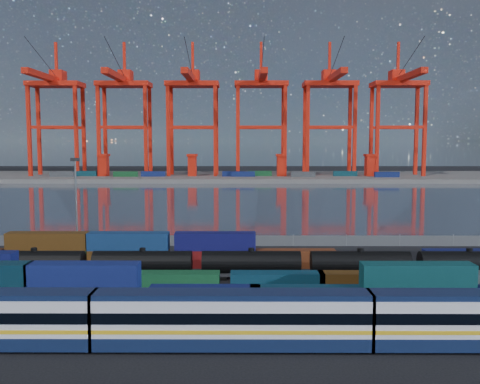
{
  "coord_description": "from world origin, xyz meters",
  "views": [
    {
      "loc": [
        0.45,
        -70.95,
        19.63
      ],
      "look_at": [
        0.0,
        30.0,
        10.0
      ],
      "focal_mm": 40.0,
      "sensor_mm": 36.0,
      "label": 1
    }
  ],
  "objects": [
    {
      "name": "far_quay",
      "position": [
        0.0,
        210.0,
        1.0
      ],
      "size": [
        700.0,
        70.0,
        2.0
      ],
      "primitive_type": "cube",
      "color": "#514F4C",
      "rests_on": "ground"
    },
    {
      "name": "gantry_cranes",
      "position": [
        -7.5,
        203.14,
        42.88
      ],
      "size": [
        201.9,
        51.65,
        69.95
      ],
      "color": "red",
      "rests_on": "ground"
    },
    {
      "name": "ground",
      "position": [
        0.0,
        0.0,
        0.0
      ],
      "size": [
        700.0,
        700.0,
        0.0
      ],
      "primitive_type": "plane",
      "color": "black",
      "rests_on": "ground"
    },
    {
      "name": "container_row_north",
      "position": [
        -5.24,
        11.24,
        2.13
      ],
      "size": [
        142.43,
        2.55,
        5.43
      ],
      "color": "navy",
      "rests_on": "ground"
    },
    {
      "name": "waterfront_fence",
      "position": [
        -0.0,
        28.0,
        1.0
      ],
      "size": [
        160.12,
        0.12,
        2.2
      ],
      "color": "#595B5E",
      "rests_on": "ground"
    },
    {
      "name": "distant_mountains",
      "position": [
        63.02,
        1600.0,
        220.29
      ],
      "size": [
        2470.0,
        1100.0,
        520.0
      ],
      "color": "#1E2630",
      "rests_on": "ground"
    },
    {
      "name": "quay_containers",
      "position": [
        -11.0,
        195.46,
        3.3
      ],
      "size": [
        172.58,
        10.99,
        2.6
      ],
      "color": "navy",
      "rests_on": "far_quay"
    },
    {
      "name": "yard_light_mast",
      "position": [
        -30.0,
        26.0,
        9.3
      ],
      "size": [
        1.6,
        0.4,
        16.6
      ],
      "color": "slate",
      "rests_on": "ground"
    },
    {
      "name": "passenger_train",
      "position": [
        -0.54,
        -22.06,
        2.8
      ],
      "size": [
        78.34,
        3.25,
        5.58
      ],
      "color": "silver",
      "rests_on": "ground"
    },
    {
      "name": "tanker_string",
      "position": [
        -6.03,
        3.85,
        2.24
      ],
      "size": [
        123.05,
        3.12,
        4.47
      ],
      "color": "black",
      "rests_on": "ground"
    },
    {
      "name": "container_row_mid",
      "position": [
        7.85,
        -2.81,
        1.58
      ],
      "size": [
        141.74,
        2.48,
        5.28
      ],
      "color": "#3D3F42",
      "rests_on": "ground"
    },
    {
      "name": "container_row_south",
      "position": [
        -12.51,
        -10.41,
        2.27
      ],
      "size": [
        141.35,
        2.63,
        5.6
      ],
      "color": "#3D3F42",
      "rests_on": "ground"
    },
    {
      "name": "harbor_water",
      "position": [
        0.0,
        105.0,
        0.01
      ],
      "size": [
        700.0,
        700.0,
        0.0
      ],
      "primitive_type": "plane",
      "color": "#303745",
      "rests_on": "ground"
    },
    {
      "name": "straddle_carriers",
      "position": [
        -2.5,
        200.0,
        7.82
      ],
      "size": [
        140.0,
        7.0,
        11.1
      ],
      "color": "red",
      "rests_on": "far_quay"
    }
  ]
}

